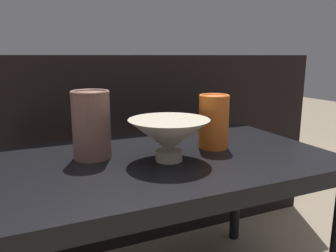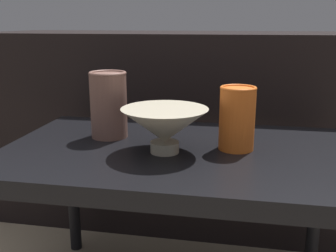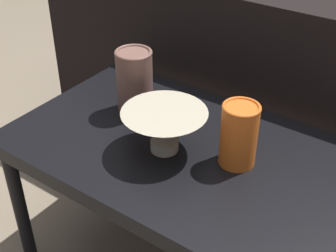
{
  "view_description": "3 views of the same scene",
  "coord_description": "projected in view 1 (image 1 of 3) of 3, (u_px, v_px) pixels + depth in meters",
  "views": [
    {
      "loc": [
        -0.33,
        -0.72,
        0.69
      ],
      "look_at": [
        -0.01,
        -0.01,
        0.52
      ],
      "focal_mm": 35.0,
      "sensor_mm": 36.0,
      "label": 1
    },
    {
      "loc": [
        0.14,
        -0.86,
        0.72
      ],
      "look_at": [
        -0.01,
        -0.02,
        0.5
      ],
      "focal_mm": 42.0,
      "sensor_mm": 36.0,
      "label": 2
    },
    {
      "loc": [
        0.49,
        -0.74,
        1.08
      ],
      "look_at": [
        -0.0,
        -0.05,
        0.52
      ],
      "focal_mm": 50.0,
      "sensor_mm": 36.0,
      "label": 3
    }
  ],
  "objects": [
    {
      "name": "table",
      "position": [
        171.0,
        172.0,
        0.84
      ],
      "size": [
        0.81,
        0.5,
        0.44
      ],
      "color": "black",
      "rests_on": "ground_plane"
    },
    {
      "name": "vase_colorful_right",
      "position": [
        214.0,
        121.0,
        0.89
      ],
      "size": [
        0.08,
        0.08,
        0.15
      ],
      "color": "orange",
      "rests_on": "table"
    },
    {
      "name": "couch_backdrop",
      "position": [
        113.0,
        139.0,
        1.36
      ],
      "size": [
        1.56,
        0.5,
        0.69
      ],
      "color": "black",
      "rests_on": "ground_plane"
    },
    {
      "name": "bowl",
      "position": [
        169.0,
        136.0,
        0.78
      ],
      "size": [
        0.19,
        0.19,
        0.1
      ],
      "color": "#B2A88E",
      "rests_on": "table"
    },
    {
      "name": "vase_textured_left",
      "position": [
        91.0,
        124.0,
        0.8
      ],
      "size": [
        0.09,
        0.09,
        0.17
      ],
      "color": "brown",
      "rests_on": "table"
    }
  ]
}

